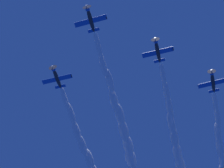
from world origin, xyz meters
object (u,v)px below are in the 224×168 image
Objects in this scene: airplane_left_wingman at (157,50)px; airplane_right_wingman at (57,77)px; airplane_lead at (90,19)px; airplane_slot_tail at (213,81)px.

airplane_right_wingman is at bearing 106.73° from airplane_left_wingman.
airplane_lead is 35.61m from airplane_slot_tail.
airplane_right_wingman is (8.14, 15.87, -0.11)m from airplane_lead.
airplane_lead is 18.31m from airplane_left_wingman.
airplane_left_wingman is at bearing -73.27° from airplane_right_wingman.
airplane_left_wingman reaches higher than airplane_right_wingman.
airplane_left_wingman is (15.73, -9.37, 0.54)m from airplane_lead.
airplane_lead is 1.00× the size of airplane_left_wingman.
airplane_left_wingman reaches higher than airplane_lead.
airplane_lead is 1.00× the size of airplane_right_wingman.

